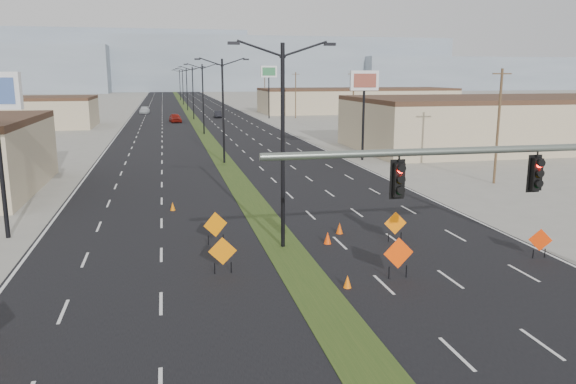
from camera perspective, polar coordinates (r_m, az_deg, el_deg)
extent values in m
plane|color=gray|center=(17.75, 7.84, -17.02)|extent=(600.00, 600.00, 0.00)
cube|color=black|center=(114.99, -9.64, 7.42)|extent=(25.00, 400.00, 0.02)
cube|color=#243E16|center=(114.99, -9.64, 7.42)|extent=(2.00, 400.00, 0.04)
cube|color=tan|center=(71.71, 21.30, 6.42)|extent=(36.00, 18.00, 5.50)
cube|color=tan|center=(132.07, 6.99, 9.14)|extent=(44.00, 16.00, 5.00)
cube|color=gray|center=(317.86, -4.23, 12.80)|extent=(220.00, 50.00, 28.00)
cube|color=gray|center=(356.61, 19.37, 11.27)|extent=(160.00, 50.00, 18.00)
cube|color=gray|center=(335.51, -16.96, 12.62)|extent=(140.00, 50.00, 32.00)
cylinder|color=slate|center=(19.88, 20.57, 4.06)|extent=(16.00, 0.24, 0.24)
cube|color=black|center=(18.36, 11.15, 1.22)|extent=(0.50, 0.28, 1.30)
sphere|color=#FF0C05|center=(18.16, 11.39, 2.21)|extent=(0.22, 0.22, 0.22)
cube|color=black|center=(20.85, 23.87, 1.68)|extent=(0.50, 0.28, 1.30)
sphere|color=#FF0C05|center=(20.67, 24.21, 2.55)|extent=(0.22, 0.22, 0.22)
cylinder|color=black|center=(27.34, -0.53, 4.42)|extent=(0.20, 0.20, 10.00)
cube|color=black|center=(26.77, -5.54, 14.82)|extent=(0.55, 0.24, 0.14)
cube|color=black|center=(27.71, 4.26, 14.74)|extent=(0.55, 0.24, 0.14)
cylinder|color=black|center=(54.93, -6.60, 8.08)|extent=(0.20, 0.20, 10.00)
cube|color=black|center=(54.65, -9.19, 13.18)|extent=(0.55, 0.24, 0.14)
cube|color=black|center=(55.12, -4.28, 13.29)|extent=(0.55, 0.24, 0.14)
cylinder|color=black|center=(82.80, -8.62, 9.27)|extent=(0.20, 0.20, 10.00)
cube|color=black|center=(82.61, -10.36, 12.64)|extent=(0.55, 0.24, 0.14)
cube|color=black|center=(82.92, -7.10, 12.74)|extent=(0.55, 0.24, 0.14)
cylinder|color=black|center=(110.73, -9.63, 9.85)|extent=(0.20, 0.20, 10.00)
cube|color=black|center=(110.59, -10.94, 12.37)|extent=(0.55, 0.24, 0.14)
cube|color=black|center=(110.82, -8.50, 12.45)|extent=(0.55, 0.24, 0.14)
cylinder|color=black|center=(138.69, -10.23, 10.20)|extent=(0.20, 0.20, 10.00)
cube|color=black|center=(138.58, -11.28, 12.21)|extent=(0.55, 0.24, 0.14)
cube|color=black|center=(138.77, -9.34, 12.28)|extent=(0.55, 0.24, 0.14)
cylinder|color=black|center=(166.67, -10.63, 10.43)|extent=(0.20, 0.20, 10.00)
cube|color=black|center=(166.57, -11.51, 12.10)|extent=(0.55, 0.24, 0.14)
cube|color=black|center=(166.73, -9.89, 12.16)|extent=(0.55, 0.24, 0.14)
cylinder|color=black|center=(194.65, -10.92, 10.60)|extent=(0.20, 0.20, 10.00)
cube|color=black|center=(194.57, -11.67, 12.02)|extent=(0.55, 0.24, 0.14)
cube|color=black|center=(194.70, -10.28, 12.08)|extent=(0.55, 0.24, 0.14)
cylinder|color=#4C3823|center=(47.25, 20.56, 6.20)|extent=(0.20, 0.20, 9.00)
cube|color=#4C3823|center=(47.08, 20.93, 11.16)|extent=(1.60, 0.10, 0.10)
cylinder|color=#4C3823|center=(78.90, 6.63, 8.84)|extent=(0.20, 0.20, 9.00)
cube|color=#4C3823|center=(78.80, 6.70, 11.81)|extent=(1.60, 0.10, 0.10)
cylinder|color=#4C3823|center=(112.55, 0.78, 9.79)|extent=(0.20, 0.20, 9.00)
cube|color=#4C3823|center=(112.48, 0.78, 11.88)|extent=(1.60, 0.10, 0.10)
cylinder|color=#4C3823|center=(146.83, -2.38, 10.26)|extent=(0.20, 0.20, 9.00)
cube|color=#4C3823|center=(146.78, -2.39, 11.86)|extent=(1.60, 0.10, 0.10)
imported|color=maroon|center=(104.92, -11.39, 7.39)|extent=(2.41, 4.92, 1.61)
imported|color=black|center=(114.97, -7.14, 7.83)|extent=(1.51, 4.04, 1.32)
imported|color=silver|center=(130.66, -14.37, 8.06)|extent=(2.20, 5.13, 1.47)
cube|color=orange|center=(24.62, -6.67, -5.98)|extent=(1.24, 0.09, 1.24)
cylinder|color=black|center=(24.83, -7.46, -7.73)|extent=(0.05, 0.05, 0.52)
cylinder|color=black|center=(24.90, -5.79, -7.63)|extent=(0.05, 0.05, 0.52)
cube|color=orange|center=(28.73, -7.39, -3.29)|extent=(1.24, 0.48, 1.30)
cylinder|color=black|center=(28.92, -8.09, -4.88)|extent=(0.05, 0.05, 0.54)
cylinder|color=black|center=(28.98, -6.60, -4.80)|extent=(0.05, 0.05, 0.54)
cube|color=#FD4305|center=(24.33, 11.16, -6.10)|extent=(1.36, 0.10, 1.36)
cylinder|color=black|center=(24.45, 10.22, -8.07)|extent=(0.05, 0.05, 0.57)
cylinder|color=black|center=(24.75, 11.93, -7.89)|extent=(0.05, 0.05, 0.57)
cube|color=orange|center=(29.60, 10.85, -3.13)|extent=(1.20, 0.10, 1.20)
cylinder|color=black|center=(29.67, 10.17, -4.56)|extent=(0.05, 0.05, 0.50)
cylinder|color=black|center=(29.94, 11.41, -4.46)|extent=(0.05, 0.05, 0.50)
cube|color=red|center=(29.05, 24.26, -4.47)|extent=(1.02, 0.43, 1.08)
cylinder|color=black|center=(29.05, 23.64, -5.80)|extent=(0.05, 0.05, 0.45)
cylinder|color=black|center=(29.42, 24.64, -5.67)|extent=(0.05, 0.05, 0.45)
cone|color=#F74205|center=(28.91, 4.04, -4.68)|extent=(0.51, 0.51, 0.65)
cone|color=#FF6A05|center=(23.23, 6.06, -9.04)|extent=(0.37, 0.37, 0.56)
cone|color=#E14A04|center=(30.78, 5.25, -3.69)|extent=(0.47, 0.47, 0.63)
cone|color=#DB6804|center=(36.59, -11.64, -1.44)|extent=(0.37, 0.37, 0.56)
cylinder|color=black|center=(32.85, -27.11, 1.87)|extent=(0.24, 0.24, 7.17)
cylinder|color=black|center=(57.43, 7.65, 6.90)|extent=(0.24, 0.24, 7.37)
cube|color=white|center=(57.23, 7.76, 11.16)|extent=(2.91, 0.35, 1.94)
cube|color=brown|center=(57.04, 7.83, 11.16)|extent=(2.33, 0.05, 1.36)
cylinder|color=black|center=(112.04, -1.95, 9.63)|extent=(0.24, 0.24, 8.44)
cube|color=white|center=(111.95, -1.97, 12.13)|extent=(3.35, 0.87, 2.22)
cube|color=#2F7646|center=(111.76, -1.95, 12.13)|extent=(2.64, 0.47, 1.56)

